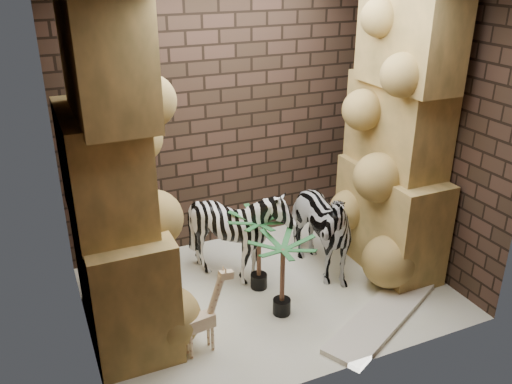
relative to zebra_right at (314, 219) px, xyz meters
name	(u,v)px	position (x,y,z in m)	size (l,w,h in m)	color
floor	(269,292)	(-0.59, -0.17, -0.63)	(3.50, 3.50, 0.00)	white
wall_back	(221,117)	(-0.59, 1.08, 0.87)	(3.50, 3.50, 0.00)	#302319
wall_front	(346,207)	(-0.59, -1.42, 0.87)	(3.50, 3.50, 0.00)	#302319
wall_left	(67,183)	(-2.34, -0.17, 0.87)	(3.00, 3.00, 0.00)	#302319
wall_right	(425,129)	(1.16, -0.17, 0.87)	(3.00, 3.00, 0.00)	#302319
rock_pillar_left	(112,176)	(-1.99, -0.17, 0.87)	(0.68, 1.30, 3.00)	tan
rock_pillar_right	(399,133)	(0.83, -0.17, 0.87)	(0.58, 1.25, 3.00)	tan
zebra_right	(314,219)	(0.00, 0.00, 0.00)	(0.58, 1.07, 1.26)	white
zebra_left	(239,238)	(-0.77, 0.18, -0.14)	(0.87, 1.08, 0.98)	white
giraffe_toy	(199,314)	(-1.51, -0.73, -0.24)	(0.40, 0.13, 0.78)	beige
palm_front	(259,252)	(-0.65, -0.05, -0.21)	(0.36, 0.36, 0.84)	#1A4A23
palm_back	(282,277)	(-0.63, -0.53, -0.24)	(0.36, 0.36, 0.79)	#1A4A23
surfboard	(382,316)	(0.19, -0.99, -0.61)	(1.56, 0.38, 0.05)	silver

